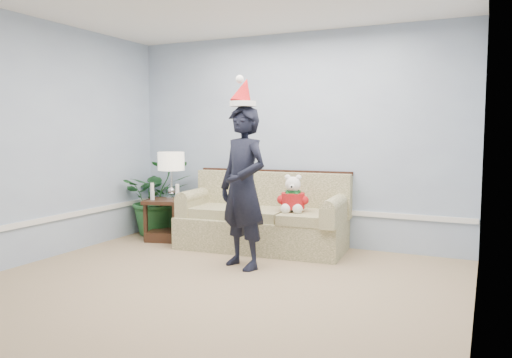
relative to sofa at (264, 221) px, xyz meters
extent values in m
cube|color=tan|center=(0.21, -2.07, -0.35)|extent=(4.50, 5.00, 0.02)
cube|color=#A4BBD2|center=(0.21, 0.44, 1.01)|extent=(4.50, 0.02, 2.70)
cube|color=#A4BBD2|center=(-2.05, -2.07, 1.01)|extent=(0.02, 5.00, 2.70)
cube|color=#A4BBD2|center=(2.47, -2.07, 1.01)|extent=(0.02, 5.00, 2.70)
cube|color=white|center=(0.21, 0.41, 0.11)|extent=(4.48, 0.03, 0.06)
cube|color=white|center=(-2.03, -2.07, 0.11)|extent=(0.03, 4.98, 0.06)
cube|color=#525A2A|center=(0.00, -0.06, -0.15)|extent=(2.10, 1.02, 0.39)
cube|color=#525A2A|center=(-0.63, -0.11, 0.11)|extent=(0.65, 0.74, 0.12)
cube|color=#525A2A|center=(0.00, -0.11, 0.11)|extent=(0.65, 0.74, 0.12)
cube|color=#525A2A|center=(0.63, -0.11, 0.11)|extent=(0.65, 0.74, 0.12)
cube|color=#525A2A|center=(0.00, 0.27, 0.32)|extent=(2.05, 0.35, 0.54)
cube|color=black|center=(0.00, 0.34, 0.59)|extent=(2.04, 0.21, 0.05)
cube|color=#525A2A|center=(-0.93, -0.06, 0.17)|extent=(0.24, 0.89, 0.23)
cube|color=#525A2A|center=(0.93, -0.06, 0.17)|extent=(0.24, 0.89, 0.23)
cube|color=#3C2116|center=(-1.34, -0.14, 0.19)|extent=(0.68, 0.61, 0.05)
cube|color=#3C2116|center=(-1.34, -0.14, -0.28)|extent=(0.61, 0.54, 0.13)
cube|color=#3C2116|center=(-1.57, -0.33, -0.06)|extent=(0.06, 0.06, 0.55)
cube|color=#3C2116|center=(-1.11, -0.33, -0.06)|extent=(0.06, 0.06, 0.55)
cube|color=#3C2116|center=(-1.57, 0.04, -0.06)|extent=(0.06, 0.06, 0.55)
cube|color=#3C2116|center=(-1.11, 0.04, -0.06)|extent=(0.06, 0.06, 0.55)
cylinder|color=silver|center=(-1.32, -0.08, 0.23)|extent=(0.17, 0.17, 0.03)
sphere|color=silver|center=(-1.32, -0.08, 0.32)|extent=(0.10, 0.10, 0.10)
cylinder|color=silver|center=(-1.32, -0.08, 0.48)|extent=(0.03, 0.03, 0.35)
cylinder|color=beige|center=(-1.32, -0.08, 0.72)|extent=(0.35, 0.35, 0.24)
cylinder|color=silver|center=(-1.50, -0.26, 0.27)|extent=(0.06, 0.06, 0.12)
cylinder|color=white|center=(-1.50, -0.26, 0.39)|extent=(0.05, 0.05, 0.10)
cylinder|color=silver|center=(-1.10, -0.26, 0.27)|extent=(0.06, 0.06, 0.12)
cylinder|color=white|center=(-1.10, -0.26, 0.39)|extent=(0.05, 0.05, 0.10)
imported|color=#205828|center=(-1.69, 0.13, 0.19)|extent=(1.25, 1.23, 1.05)
imported|color=black|center=(0.18, -0.92, 0.52)|extent=(0.74, 0.62, 1.72)
cylinder|color=white|center=(0.18, -0.92, 1.40)|extent=(0.38, 0.38, 0.05)
cone|color=red|center=(0.18, -0.90, 1.54)|extent=(0.35, 0.37, 0.32)
sphere|color=white|center=(0.18, -0.99, 1.64)|extent=(0.08, 0.08, 0.08)
sphere|color=white|center=(0.44, -0.12, 0.30)|extent=(0.26, 0.26, 0.26)
cylinder|color=red|center=(0.44, -0.12, 0.30)|extent=(0.33, 0.33, 0.18)
cylinder|color=#135C25|center=(0.44, -0.12, 0.40)|extent=(0.22, 0.22, 0.03)
sphere|color=white|center=(0.37, -0.24, 0.21)|extent=(0.12, 0.12, 0.12)
sphere|color=white|center=(0.51, -0.24, 0.21)|extent=(0.12, 0.12, 0.12)
sphere|color=white|center=(0.44, -0.13, 0.49)|extent=(0.18, 0.18, 0.18)
sphere|color=black|center=(0.44, -0.24, 0.47)|extent=(0.03, 0.03, 0.03)
sphere|color=white|center=(0.37, -0.12, 0.57)|extent=(0.07, 0.07, 0.07)
sphere|color=white|center=(0.50, -0.12, 0.57)|extent=(0.07, 0.07, 0.07)
camera|label=1|loc=(2.52, -5.61, 1.10)|focal=35.00mm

